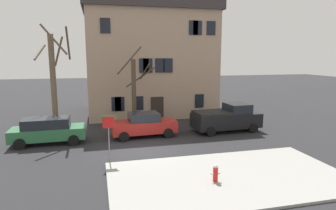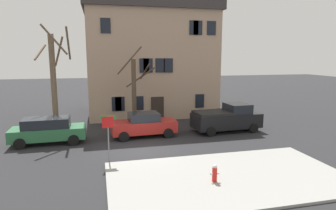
# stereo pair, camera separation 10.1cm
# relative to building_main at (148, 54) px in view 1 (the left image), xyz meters

# --- Properties ---
(ground_plane) EXTENTS (120.00, 120.00, 0.00)m
(ground_plane) POSITION_rel_building_main_xyz_m (-2.49, -12.03, -5.79)
(ground_plane) COLOR #262628
(sidewalk_slab) EXTENTS (11.06, 6.07, 0.12)m
(sidewalk_slab) POSITION_rel_building_main_xyz_m (0.71, -17.13, -5.73)
(sidewalk_slab) COLOR #999993
(sidewalk_slab) RESTS_ON ground_plane
(building_main) EXTENTS (12.17, 9.20, 11.44)m
(building_main) POSITION_rel_building_main_xyz_m (0.00, 0.00, 0.00)
(building_main) COLOR tan
(building_main) RESTS_ON ground_plane
(tree_bare_near) EXTENTS (2.35, 2.39, 7.72)m
(tree_bare_near) POSITION_rel_building_main_xyz_m (-8.05, -6.77, -1.83)
(tree_bare_near) COLOR brown
(tree_bare_near) RESTS_ON ground_plane
(tree_bare_mid) EXTENTS (2.93, 2.48, 6.35)m
(tree_bare_mid) POSITION_rel_building_main_xyz_m (-2.33, -6.92, -2.82)
(tree_bare_mid) COLOR #4C3D2D
(tree_bare_mid) RESTS_ON ground_plane
(car_green_wagon) EXTENTS (4.63, 2.07, 1.69)m
(car_green_wagon) POSITION_rel_building_main_xyz_m (-8.27, -9.36, -4.91)
(car_green_wagon) COLOR #2D6B42
(car_green_wagon) RESTS_ON ground_plane
(car_red_sedan) EXTENTS (4.59, 2.13, 1.70)m
(car_red_sedan) POSITION_rel_building_main_xyz_m (-2.00, -9.21, -4.94)
(car_red_sedan) COLOR #AD231E
(car_red_sedan) RESTS_ON ground_plane
(pickup_truck_black) EXTENTS (5.15, 2.53, 2.07)m
(pickup_truck_black) POSITION_rel_building_main_xyz_m (4.29, -9.19, -4.80)
(pickup_truck_black) COLOR black
(pickup_truck_black) RESTS_ON ground_plane
(fire_hydrant) EXTENTS (0.42, 0.22, 0.78)m
(fire_hydrant) POSITION_rel_building_main_xyz_m (-0.14, -17.56, -5.27)
(fire_hydrant) COLOR red
(fire_hydrant) RESTS_ON sidewalk_slab
(street_sign_pole) EXTENTS (0.76, 0.07, 2.57)m
(street_sign_pole) POSITION_rel_building_main_xyz_m (-4.59, -13.89, -3.98)
(street_sign_pole) COLOR slate
(street_sign_pole) RESTS_ON ground_plane
(bicycle_leaning) EXTENTS (1.73, 0.35, 1.03)m
(bicycle_leaning) POSITION_rel_building_main_xyz_m (-8.64, -6.47, -5.43)
(bicycle_leaning) COLOR black
(bicycle_leaning) RESTS_ON ground_plane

